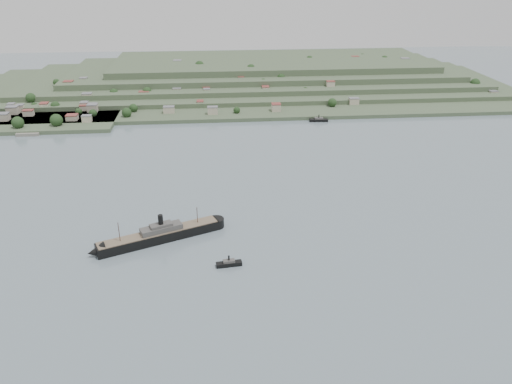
{
  "coord_description": "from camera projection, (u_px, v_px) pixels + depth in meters",
  "views": [
    {
      "loc": [
        -21.44,
        -287.06,
        159.74
      ],
      "look_at": [
        7.14,
        30.0,
        10.36
      ],
      "focal_mm": 35.0,
      "sensor_mm": 36.0,
      "label": 1
    }
  ],
  "objects": [
    {
      "name": "ground",
      "position": [
        249.0,
        226.0,
        328.42
      ],
      "size": [
        1400.0,
        1400.0,
        0.0
      ],
      "primitive_type": "plane",
      "color": "slate",
      "rests_on": "ground"
    },
    {
      "name": "far_peninsula",
      "position": [
        247.0,
        78.0,
        680.07
      ],
      "size": [
        760.0,
        309.0,
        30.0
      ],
      "color": "#364830",
      "rests_on": "ground"
    },
    {
      "name": "steamship",
      "position": [
        156.0,
        236.0,
        308.79
      ],
      "size": [
        83.02,
        41.45,
        20.98
      ],
      "color": "black",
      "rests_on": "ground"
    },
    {
      "name": "tugboat",
      "position": [
        229.0,
        263.0,
        285.16
      ],
      "size": [
        15.15,
        5.6,
        6.66
      ],
      "color": "black",
      "rests_on": "ground"
    },
    {
      "name": "ferry_east",
      "position": [
        319.0,
        120.0,
        538.07
      ],
      "size": [
        20.18,
        7.04,
        7.43
      ],
      "color": "black",
      "rests_on": "ground"
    }
  ]
}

